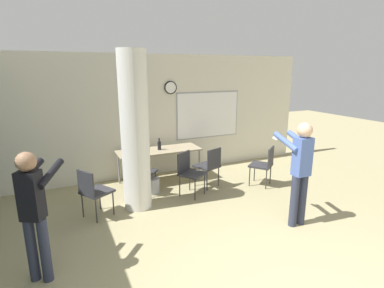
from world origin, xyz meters
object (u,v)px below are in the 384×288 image
person_watching_back (34,207)px  chair_table_front (189,170)px  person_playing_side (300,166)px  bottle_on_table (159,145)px  chair_table_left (142,171)px  chair_table_right (209,164)px  folding_table (159,152)px  chair_mid_room (264,163)px  chair_near_pillar (93,190)px

person_watching_back → chair_table_front: bearing=30.3°
person_playing_side → bottle_on_table: bearing=117.0°
chair_table_left → chair_table_right: 1.42m
chair_table_left → folding_table: bearing=45.1°
chair_table_left → chair_table_right: bearing=-7.6°
folding_table → bottle_on_table: bottle_on_table is taller
folding_table → chair_mid_room: bearing=-30.5°
bottle_on_table → person_playing_side: 3.08m
chair_table_left → chair_table_front: (0.85, -0.38, 0.00)m
chair_table_right → chair_table_front: bearing=-161.4°
person_playing_side → chair_table_front: bearing=121.1°
chair_near_pillar → chair_mid_room: 3.52m
chair_near_pillar → chair_table_right: (2.41, 0.40, 0.00)m
bottle_on_table → chair_mid_room: bottle_on_table is taller
chair_mid_room → folding_table: bearing=149.5°
folding_table → bottle_on_table: 0.15m
chair_table_right → folding_table: bearing=139.6°
chair_mid_room → chair_table_front: (-1.66, 0.24, 0.00)m
chair_table_left → chair_mid_room: same height
chair_table_front → person_watching_back: size_ratio=0.54×
folding_table → chair_mid_room: chair_mid_room is taller
chair_table_right → person_playing_side: (0.54, -2.00, 0.49)m
chair_near_pillar → person_playing_side: 3.39m
chair_table_right → person_watching_back: bearing=-151.5°
chair_table_right → person_playing_side: person_playing_side is taller
bottle_on_table → chair_near_pillar: bearing=-143.7°
folding_table → chair_table_right: chair_table_right is taller
chair_mid_room → chair_table_right: same height
chair_mid_room → chair_table_right: 1.18m
bottle_on_table → chair_table_right: bearing=-40.9°
folding_table → chair_near_pillar: bearing=-143.7°
chair_table_front → person_playing_side: 2.17m
bottle_on_table → chair_mid_room: bearing=-30.7°
chair_near_pillar → chair_table_right: bearing=9.5°
chair_mid_room → chair_table_right: (-1.11, 0.42, 0.00)m
folding_table → chair_table_right: bearing=-40.4°
chair_near_pillar → chair_mid_room: (3.52, -0.02, 0.00)m
chair_table_right → chair_table_left: bearing=172.4°
chair_table_left → person_playing_side: person_playing_side is taller
chair_table_front → chair_mid_room: bearing=-8.2°
chair_near_pillar → chair_table_front: (1.86, 0.22, 0.00)m
person_playing_side → person_watching_back: bearing=175.9°
chair_table_front → folding_table: bearing=108.6°
bottle_on_table → chair_table_front: bearing=-71.9°
chair_table_left → chair_table_right: (1.41, -0.19, 0.00)m
person_watching_back → folding_table: bearing=46.6°
chair_table_front → person_watching_back: bearing=-149.7°
chair_table_left → person_watching_back: bearing=-132.9°
chair_table_right → person_playing_side: size_ratio=0.51×
bottle_on_table → chair_mid_room: (1.96, -1.16, -0.33)m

